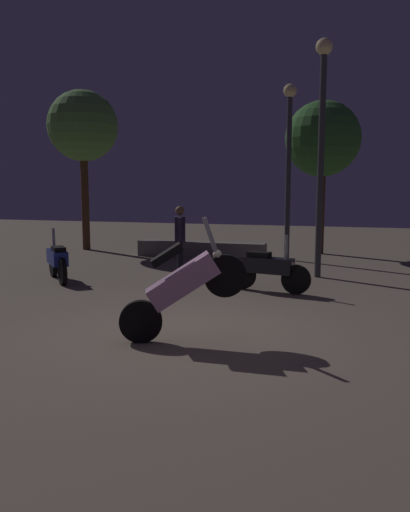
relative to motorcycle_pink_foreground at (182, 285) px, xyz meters
The scene contains 10 objects.
ground_plane 0.82m from the motorcycle_pink_foreground, 95.44° to the left, with size 40.00×40.00×0.00m, color #756656.
motorcycle_pink_foreground is the anchor object (origin of this frame).
motorcycle_black_parked_left 3.57m from the motorcycle_pink_foreground, 81.54° to the left, with size 1.65×0.47×1.11m.
motorcycle_blue_parked_right 5.23m from the motorcycle_pink_foreground, 140.13° to the left, with size 1.19×1.29×1.11m.
person_rider_beside 5.16m from the motorcycle_pink_foreground, 109.82° to the left, with size 0.35×0.65×1.57m.
streetlamp_near 8.24m from the motorcycle_pink_foreground, 87.96° to the left, with size 0.36×0.36×4.71m.
streetlamp_far 6.11m from the motorcycle_pink_foreground, 76.36° to the left, with size 0.36×0.36×5.13m.
tree_left_bg 10.93m from the motorcycle_pink_foreground, 126.32° to the left, with size 2.19×2.19×4.98m.
tree_center_bg 9.98m from the motorcycle_pink_foreground, 83.75° to the left, with size 2.21×2.21×4.51m.
planter_wall_low 8.06m from the motorcycle_pink_foreground, 105.44° to the left, with size 3.72×0.50×0.45m.
Camera 1 is at (2.19, -6.52, 2.02)m, focal length 36.07 mm.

